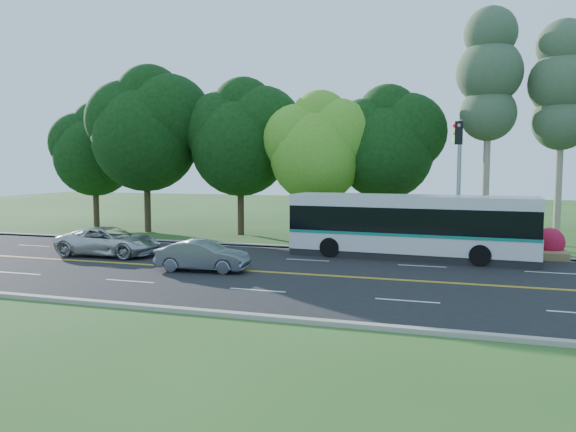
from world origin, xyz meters
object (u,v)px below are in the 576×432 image
(sedan, at_px, (203,256))
(traffic_signal, at_px, (459,165))
(transit_bus, at_px, (410,227))
(suv, at_px, (109,241))

(sedan, bearing_deg, traffic_signal, -65.74)
(traffic_signal, bearing_deg, sedan, -150.45)
(transit_bus, height_order, suv, transit_bus)
(traffic_signal, xyz_separation_m, sedan, (-10.65, -6.04, -3.98))
(suv, bearing_deg, sedan, -112.83)
(suv, bearing_deg, transit_bus, -77.76)
(sedan, bearing_deg, transit_bus, -58.39)
(traffic_signal, relative_size, transit_bus, 0.57)
(sedan, relative_size, suv, 0.77)
(traffic_signal, bearing_deg, suv, -168.06)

